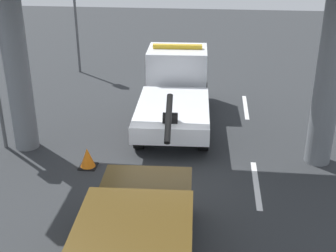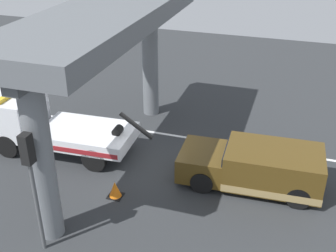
{
  "view_description": "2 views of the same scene",
  "coord_description": "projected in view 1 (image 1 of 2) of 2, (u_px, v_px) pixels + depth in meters",
  "views": [
    {
      "loc": [
        -11.05,
        -1.39,
        6.59
      ],
      "look_at": [
        -0.11,
        -0.2,
        1.73
      ],
      "focal_mm": 47.89,
      "sensor_mm": 36.0,
      "label": 1
    },
    {
      "loc": [
        -5.15,
        13.47,
        9.44
      ],
      "look_at": [
        -0.65,
        -0.4,
        1.72
      ],
      "focal_mm": 45.21,
      "sensor_mm": 36.0,
      "label": 2
    }
  ],
  "objects": [
    {
      "name": "ground_plane",
      "position": [
        161.0,
        181.0,
        12.87
      ],
      "size": [
        60.0,
        40.0,
        0.1
      ],
      "primitive_type": "cube",
      "color": "#2D3033"
    },
    {
      "name": "traffic_cone_orange",
      "position": [
        88.0,
        158.0,
        13.4
      ],
      "size": [
        0.52,
        0.52,
        0.62
      ],
      "color": "orange",
      "rests_on": "ground"
    },
    {
      "name": "lane_stripe_mid",
      "position": [
        256.0,
        184.0,
        12.58
      ],
      "size": [
        2.6,
        0.16,
        0.01
      ],
      "primitive_type": "cube",
      "color": "silver",
      "rests_on": "ground"
    },
    {
      "name": "lane_stripe_east",
      "position": [
        246.0,
        107.0,
        18.04
      ],
      "size": [
        2.6,
        0.16,
        0.01
      ],
      "primitive_type": "cube",
      "color": "silver",
      "rests_on": "ground"
    },
    {
      "name": "tow_truck_white",
      "position": [
        176.0,
        87.0,
        16.64
      ],
      "size": [
        7.3,
        2.64,
        2.46
      ],
      "color": "white",
      "rests_on": "ground"
    },
    {
      "name": "traffic_light_mid",
      "position": [
        75.0,
        3.0,
        21.12
      ],
      "size": [
        0.39,
        0.32,
        4.68
      ],
      "color": "#515456",
      "rests_on": "ground"
    }
  ]
}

